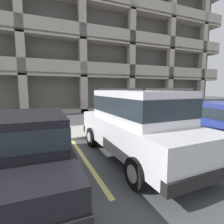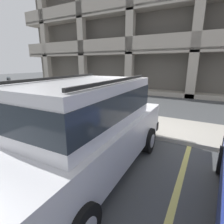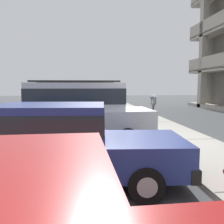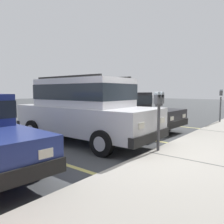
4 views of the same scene
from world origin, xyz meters
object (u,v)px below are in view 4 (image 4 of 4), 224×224
Objects in this scene: silver_suv at (84,107)px; parking_meter_far at (221,101)px; red_sedan at (127,109)px; parking_meter_near at (159,107)px.

parking_meter_far is at bearing 158.13° from silver_suv.
red_sedan is at bearing -173.73° from silver_suv.
parking_meter_near is (-0.11, 2.51, 0.12)m from silver_suv.
silver_suv is at bearing -20.51° from parking_meter_far.
parking_meter_near reaches higher than red_sedan.
parking_meter_near is at bearing 47.84° from red_sedan.
red_sedan is 4.75m from parking_meter_far.
parking_meter_near is 0.94× the size of parking_meter_far.
parking_meter_near is 6.55m from parking_meter_far.
parking_meter_near is at bearing 91.06° from silver_suv.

